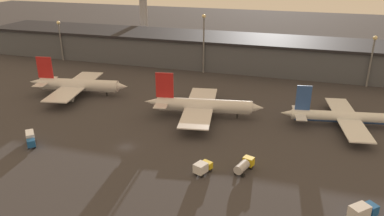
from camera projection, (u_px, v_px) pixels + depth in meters
name	position (u px, v px, depth m)	size (l,w,h in m)	color
ground	(126.00, 147.00, 104.96)	(600.00, 600.00, 0.00)	#383538
terminal_building	(208.00, 50.00, 182.87)	(233.82, 29.11, 14.15)	#4C515B
airplane_0	(78.00, 85.00, 143.32)	(39.47, 36.77, 14.52)	silver
airplane_1	(203.00, 106.00, 123.78)	(39.90, 36.90, 14.62)	silver
airplane_2	(352.00, 117.00, 116.85)	(44.45, 35.00, 12.74)	white
service_vehicle_0	(244.00, 165.00, 92.33)	(4.38, 7.10, 3.00)	gold
service_vehicle_3	(31.00, 138.00, 105.87)	(6.36, 6.76, 3.33)	#195199
service_vehicle_4	(362.00, 211.00, 75.39)	(6.39, 6.28, 3.57)	#195199
service_vehicle_5	(202.00, 167.00, 91.66)	(4.25, 5.47, 3.01)	gold
lamp_post_0	(60.00, 35.00, 187.39)	(1.80, 1.80, 20.05)	slate
lamp_post_1	(204.00, 36.00, 165.89)	(1.80, 1.80, 26.41)	slate
lamp_post_2	(372.00, 54.00, 148.31)	(1.80, 1.80, 21.01)	slate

